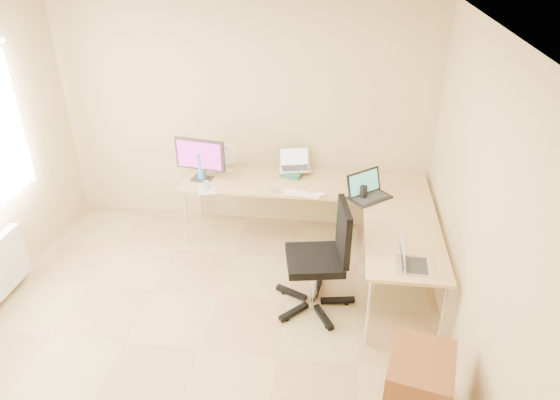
# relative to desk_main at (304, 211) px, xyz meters

# --- Properties ---
(floor) EXTENTS (4.50, 4.50, 0.00)m
(floor) POSITION_rel_desk_main_xyz_m (-0.72, -1.85, -0.36)
(floor) COLOR tan
(floor) RESTS_ON ground
(ceiling) EXTENTS (4.50, 4.50, 0.00)m
(ceiling) POSITION_rel_desk_main_xyz_m (-0.72, -1.85, 2.24)
(ceiling) COLOR white
(ceiling) RESTS_ON ground
(wall_back) EXTENTS (4.50, 0.00, 4.50)m
(wall_back) POSITION_rel_desk_main_xyz_m (-0.72, 0.40, 0.93)
(wall_back) COLOR #CFB67B
(wall_back) RESTS_ON ground
(wall_right) EXTENTS (0.00, 4.50, 4.50)m
(wall_right) POSITION_rel_desk_main_xyz_m (1.38, -1.85, 0.93)
(wall_right) COLOR #CFB67B
(wall_right) RESTS_ON ground
(desk_main) EXTENTS (2.65, 0.70, 0.73)m
(desk_main) POSITION_rel_desk_main_xyz_m (0.00, 0.00, 0.00)
(desk_main) COLOR tan
(desk_main) RESTS_ON ground
(desk_return) EXTENTS (0.70, 1.30, 0.73)m
(desk_return) POSITION_rel_desk_main_xyz_m (0.98, -1.00, 0.00)
(desk_return) COLOR tan
(desk_return) RESTS_ON ground
(monitor) EXTENTS (0.58, 0.26, 0.48)m
(monitor) POSITION_rel_desk_main_xyz_m (-1.13, -0.08, 0.60)
(monitor) COLOR #272424
(monitor) RESTS_ON desk_main
(book_stack) EXTENTS (0.27, 0.34, 0.05)m
(book_stack) POSITION_rel_desk_main_xyz_m (-0.15, 0.20, 0.39)
(book_stack) COLOR #205645
(book_stack) RESTS_ON desk_main
(laptop_center) EXTENTS (0.40, 0.34, 0.23)m
(laptop_center) POSITION_rel_desk_main_xyz_m (-0.13, 0.20, 0.53)
(laptop_center) COLOR silver
(laptop_center) RESTS_ON desk_main
(laptop_black) EXTENTS (0.52, 0.51, 0.27)m
(laptop_black) POSITION_rel_desk_main_xyz_m (0.69, -0.28, 0.50)
(laptop_black) COLOR black
(laptop_black) RESTS_ON desk_main
(keyboard) EXTENTS (0.40, 0.19, 0.02)m
(keyboard) POSITION_rel_desk_main_xyz_m (-0.01, -0.30, 0.37)
(keyboard) COLOR white
(keyboard) RESTS_ON desk_main
(mouse) EXTENTS (0.13, 0.10, 0.04)m
(mouse) POSITION_rel_desk_main_xyz_m (0.19, -0.30, 0.38)
(mouse) COLOR white
(mouse) RESTS_ON desk_main
(mug) EXTENTS (0.10, 0.10, 0.08)m
(mug) POSITION_rel_desk_main_xyz_m (-1.02, -0.30, 0.41)
(mug) COLOR silver
(mug) RESTS_ON desk_main
(cd_stack) EXTENTS (0.16, 0.16, 0.03)m
(cd_stack) POSITION_rel_desk_main_xyz_m (-0.30, -0.27, 0.38)
(cd_stack) COLOR silver
(cd_stack) RESTS_ON desk_main
(water_bottle) EXTENTS (0.10, 0.10, 0.32)m
(water_bottle) POSITION_rel_desk_main_xyz_m (-1.13, -0.07, 0.52)
(water_bottle) COLOR #367BB8
(water_bottle) RESTS_ON desk_main
(papers) EXTENTS (0.27, 0.32, 0.01)m
(papers) POSITION_rel_desk_main_xyz_m (-1.01, -0.30, 0.37)
(papers) COLOR beige
(papers) RESTS_ON desk_main
(white_box) EXTENTS (0.21, 0.16, 0.07)m
(white_box) POSITION_rel_desk_main_xyz_m (-1.02, 0.18, 0.40)
(white_box) COLOR white
(white_box) RESTS_ON desk_main
(desk_fan) EXTENTS (0.24, 0.24, 0.30)m
(desk_fan) POSITION_rel_desk_main_xyz_m (-0.89, 0.20, 0.51)
(desk_fan) COLOR white
(desk_fan) RESTS_ON desk_main
(black_cup) EXTENTS (0.11, 0.11, 0.14)m
(black_cup) POSITION_rel_desk_main_xyz_m (0.62, -0.30, 0.43)
(black_cup) COLOR black
(black_cup) RESTS_ON desk_main
(laptop_return) EXTENTS (0.37, 0.30, 0.23)m
(laptop_return) POSITION_rel_desk_main_xyz_m (1.02, -1.43, 0.48)
(laptop_return) COLOR silver
(laptop_return) RESTS_ON desk_return
(office_chair) EXTENTS (0.76, 0.76, 1.09)m
(office_chair) POSITION_rel_desk_main_xyz_m (0.19, -1.15, 0.14)
(office_chair) COLOR black
(office_chair) RESTS_ON ground
(cabinet) EXTENTS (0.51, 0.58, 0.70)m
(cabinet) POSITION_rel_desk_main_xyz_m (0.98, -2.43, -0.01)
(cabinet) COLOR brown
(cabinet) RESTS_ON ground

